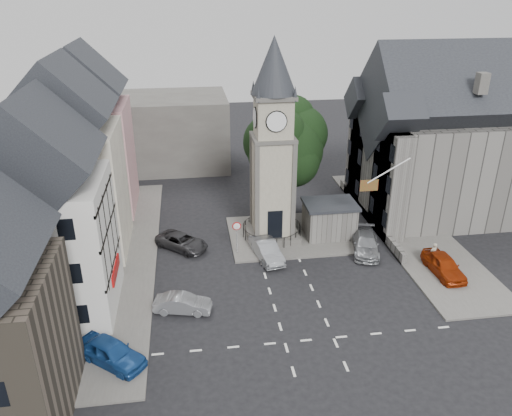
{
  "coord_description": "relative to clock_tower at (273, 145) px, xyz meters",
  "views": [
    {
      "loc": [
        -6.55,
        -28.86,
        19.65
      ],
      "look_at": [
        -1.75,
        5.0,
        4.14
      ],
      "focal_mm": 35.0,
      "sensor_mm": 36.0,
      "label": 1
    }
  ],
  "objects": [
    {
      "name": "ground",
      "position": [
        0.0,
        -7.99,
        -8.12
      ],
      "size": [
        120.0,
        120.0,
        0.0
      ],
      "primitive_type": "plane",
      "color": "black",
      "rests_on": "ground"
    },
    {
      "name": "pavement_west",
      "position": [
        -12.5,
        -1.99,
        -8.05
      ],
      "size": [
        6.0,
        30.0,
        0.14
      ],
      "primitive_type": "cube",
      "color": "#595651",
      "rests_on": "ground"
    },
    {
      "name": "pavement_east",
      "position": [
        12.0,
        0.01,
        -8.05
      ],
      "size": [
        6.0,
        26.0,
        0.14
      ],
      "primitive_type": "cube",
      "color": "#595651",
      "rests_on": "ground"
    },
    {
      "name": "central_island",
      "position": [
        1.5,
        0.01,
        -8.04
      ],
      "size": [
        10.0,
        8.0,
        0.16
      ],
      "primitive_type": "cube",
      "color": "#595651",
      "rests_on": "ground"
    },
    {
      "name": "road_markings",
      "position": [
        0.0,
        -13.49,
        -8.12
      ],
      "size": [
        20.0,
        8.0,
        0.01
      ],
      "primitive_type": "cube",
      "color": "silver",
      "rests_on": "ground"
    },
    {
      "name": "clock_tower",
      "position": [
        0.0,
        0.0,
        0.0
      ],
      "size": [
        4.86,
        4.86,
        16.25
      ],
      "color": "#4C4944",
      "rests_on": "ground"
    },
    {
      "name": "stone_shelter",
      "position": [
        4.8,
        -0.49,
        -6.57
      ],
      "size": [
        4.3,
        3.3,
        3.08
      ],
      "color": "#585551",
      "rests_on": "ground"
    },
    {
      "name": "town_tree",
      "position": [
        2.0,
        5.01,
        -1.15
      ],
      "size": [
        7.2,
        7.2,
        10.8
      ],
      "color": "black",
      "rests_on": "ground"
    },
    {
      "name": "warning_sign_post",
      "position": [
        -3.2,
        -2.56,
        -6.09
      ],
      "size": [
        0.7,
        0.19,
        2.85
      ],
      "color": "black",
      "rests_on": "ground"
    },
    {
      "name": "terrace_pink",
      "position": [
        -15.5,
        8.01,
        -1.54
      ],
      "size": [
        8.1,
        7.6,
        12.8
      ],
      "color": "#D3919B",
      "rests_on": "ground"
    },
    {
      "name": "terrace_cream",
      "position": [
        -15.5,
        0.01,
        -1.54
      ],
      "size": [
        8.1,
        7.6,
        12.8
      ],
      "color": "beige",
      "rests_on": "ground"
    },
    {
      "name": "terrace_tudor",
      "position": [
        -15.5,
        -7.99,
        -1.93
      ],
      "size": [
        8.1,
        7.6,
        12.0
      ],
      "color": "silver",
      "rests_on": "ground"
    },
    {
      "name": "backdrop_west",
      "position": [
        -12.0,
        20.01,
        -4.12
      ],
      "size": [
        20.0,
        10.0,
        8.0
      ],
      "primitive_type": "cube",
      "color": "#4C4944",
      "rests_on": "ground"
    },
    {
      "name": "east_building",
      "position": [
        15.59,
        3.01,
        -1.86
      ],
      "size": [
        14.4,
        11.4,
        12.6
      ],
      "color": "#585551",
      "rests_on": "ground"
    },
    {
      "name": "east_boundary_wall",
      "position": [
        9.2,
        2.01,
        -7.67
      ],
      "size": [
        0.4,
        16.0,
        0.9
      ],
      "primitive_type": "cube",
      "color": "#585551",
      "rests_on": "ground"
    },
    {
      "name": "flagpole",
      "position": [
        8.0,
        -3.99,
        -1.12
      ],
      "size": [
        3.68,
        0.1,
        2.74
      ],
      "color": "white",
      "rests_on": "ground"
    },
    {
      "name": "car_west_blue",
      "position": [
        -11.5,
        -13.82,
        -7.38
      ],
      "size": [
        4.46,
        4.08,
        1.48
      ],
      "primitive_type": "imported",
      "rotation": [
        0.0,
        0.0,
        0.89
      ],
      "color": "navy",
      "rests_on": "ground"
    },
    {
      "name": "car_west_silver",
      "position": [
        -7.5,
        -9.53,
        -7.51
      ],
      "size": [
        3.92,
        2.04,
        1.23
      ],
      "primitive_type": "imported",
      "rotation": [
        0.0,
        0.0,
        1.36
      ],
      "color": "gray",
      "rests_on": "ground"
    },
    {
      "name": "car_west_grey",
      "position": [
        -7.5,
        -0.98,
        -7.5
      ],
      "size": [
        4.71,
        4.47,
        1.24
      ],
      "primitive_type": "imported",
      "rotation": [
        0.0,
        0.0,
        0.85
      ],
      "color": "#2F2E31",
      "rests_on": "ground"
    },
    {
      "name": "car_island_silver",
      "position": [
        -1.0,
        -3.49,
        -7.4
      ],
      "size": [
        2.39,
        4.59,
        1.44
      ],
      "primitive_type": "imported",
      "rotation": [
        0.0,
        0.0,
        0.21
      ],
      "color": "gray",
      "rests_on": "ground"
    },
    {
      "name": "car_island_east",
      "position": [
        7.0,
        -3.49,
        -7.42
      ],
      "size": [
        3.15,
        5.15,
        1.39
      ],
      "primitive_type": "imported",
      "rotation": [
        0.0,
        0.0,
        -0.27
      ],
      "color": "gray",
      "rests_on": "ground"
    },
    {
      "name": "car_east_red",
      "position": [
        11.5,
        -7.59,
        -7.37
      ],
      "size": [
        1.92,
        4.46,
        1.5
      ],
      "primitive_type": "imported",
      "rotation": [
        0.0,
        0.0,
        0.04
      ],
      "color": "#942808",
      "rests_on": "ground"
    },
    {
      "name": "pedestrian",
      "position": [
        11.44,
        -5.99,
        -7.26
      ],
      "size": [
        0.72,
        0.58,
        1.73
      ],
      "primitive_type": "imported",
      "rotation": [
        0.0,
        0.0,
        3.43
      ],
      "color": "#ABA58D",
      "rests_on": "ground"
    }
  ]
}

